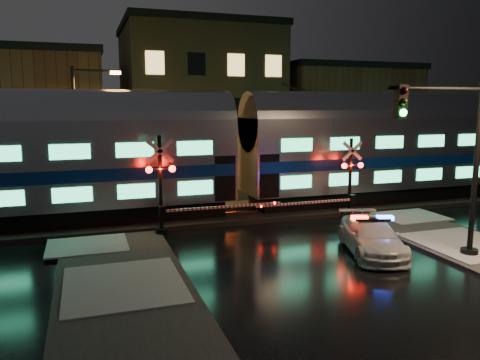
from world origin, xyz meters
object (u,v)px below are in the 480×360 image
(police_car, at_px, (371,236))
(streetlight, at_px, (81,128))
(traffic_light, at_px, (454,165))
(crossing_signal_right, at_px, (344,187))
(crossing_signal_left, at_px, (169,195))

(police_car, height_order, streetlight, streetlight)
(traffic_light, bearing_deg, crossing_signal_right, 82.58)
(police_car, relative_size, streetlight, 0.63)
(police_car, distance_m, streetlight, 15.70)
(police_car, xyz_separation_m, crossing_signal_left, (-6.70, 4.75, 1.12))
(traffic_light, bearing_deg, streetlight, 121.67)
(crossing_signal_left, relative_size, streetlight, 0.81)
(crossing_signal_right, bearing_deg, crossing_signal_left, 179.95)
(crossing_signal_right, distance_m, crossing_signal_left, 8.35)
(police_car, bearing_deg, crossing_signal_right, 88.21)
(crossing_signal_left, bearing_deg, crossing_signal_right, -0.05)
(streetlight, bearing_deg, traffic_light, -46.91)
(crossing_signal_left, height_order, traffic_light, traffic_light)
(police_car, height_order, crossing_signal_right, crossing_signal_right)
(crossing_signal_right, height_order, traffic_light, traffic_light)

